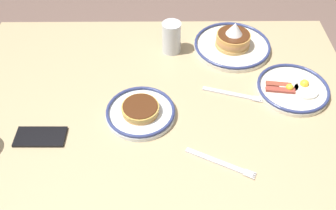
% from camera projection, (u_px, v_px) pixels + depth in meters
% --- Properties ---
extents(dining_table, '(1.27, 0.99, 0.76)m').
position_uv_depth(dining_table, '(160.00, 135.00, 1.21)').
color(dining_table, tan).
rests_on(dining_table, ground_plane).
extents(plate_near_main, '(0.23, 0.23, 0.04)m').
position_uv_depth(plate_near_main, '(293.00, 89.00, 1.19)').
color(plate_near_main, silver).
rests_on(plate_near_main, dining_table).
extents(plate_center_pancakes, '(0.28, 0.28, 0.11)m').
position_uv_depth(plate_center_pancakes, '(232.00, 43.00, 1.34)').
color(plate_center_pancakes, silver).
rests_on(plate_center_pancakes, dining_table).
extents(plate_far_companion, '(0.21, 0.21, 0.04)m').
position_uv_depth(plate_far_companion, '(141.00, 112.00, 1.12)').
color(plate_far_companion, white).
rests_on(plate_far_companion, dining_table).
extents(drinking_glass, '(0.07, 0.07, 0.11)m').
position_uv_depth(drinking_glass, '(171.00, 39.00, 1.31)').
color(drinking_glass, silver).
rests_on(drinking_glass, dining_table).
extents(cell_phone, '(0.14, 0.07, 0.01)m').
position_uv_depth(cell_phone, '(40.00, 137.00, 1.07)').
color(cell_phone, black).
rests_on(cell_phone, dining_table).
extents(fork_near, '(0.19, 0.07, 0.01)m').
position_uv_depth(fork_near, '(233.00, 94.00, 1.19)').
color(fork_near, silver).
rests_on(fork_near, dining_table).
extents(fork_far, '(0.19, 0.10, 0.01)m').
position_uv_depth(fork_far, '(220.00, 163.00, 1.00)').
color(fork_far, silver).
rests_on(fork_far, dining_table).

